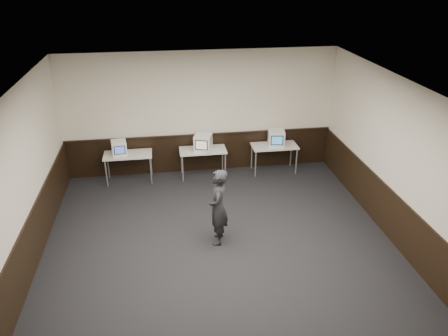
% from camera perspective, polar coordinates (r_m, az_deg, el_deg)
% --- Properties ---
extents(floor, '(8.00, 8.00, 0.00)m').
position_cam_1_polar(floor, '(8.53, -0.10, -11.75)').
color(floor, black).
rests_on(floor, ground).
extents(ceiling, '(8.00, 8.00, 0.00)m').
position_cam_1_polar(ceiling, '(7.06, -0.11, 9.36)').
color(ceiling, white).
rests_on(ceiling, back_wall).
extents(back_wall, '(7.00, 0.00, 7.00)m').
position_cam_1_polar(back_wall, '(11.33, -3.10, 7.18)').
color(back_wall, silver).
rests_on(back_wall, ground).
extents(left_wall, '(0.00, 8.00, 8.00)m').
position_cam_1_polar(left_wall, '(8.00, -25.79, -3.72)').
color(left_wall, silver).
rests_on(left_wall, ground).
extents(right_wall, '(0.00, 8.00, 8.00)m').
position_cam_1_polar(right_wall, '(8.83, 22.99, -0.45)').
color(right_wall, silver).
rests_on(right_wall, ground).
extents(wainscot_back, '(6.98, 0.04, 1.00)m').
position_cam_1_polar(wainscot_back, '(11.71, -2.96, 2.03)').
color(wainscot_back, black).
rests_on(wainscot_back, back_wall).
extents(wainscot_left, '(0.04, 7.98, 1.00)m').
position_cam_1_polar(wainscot_left, '(8.55, -24.26, -10.17)').
color(wainscot_left, black).
rests_on(wainscot_left, left_wall).
extents(wainscot_right, '(0.04, 7.98, 1.00)m').
position_cam_1_polar(wainscot_right, '(9.32, 21.73, -6.55)').
color(wainscot_right, black).
rests_on(wainscot_right, right_wall).
extents(wainscot_rail, '(6.98, 0.06, 0.04)m').
position_cam_1_polar(wainscot_rail, '(11.49, -3.01, 4.37)').
color(wainscot_rail, black).
rests_on(wainscot_rail, wainscot_back).
extents(desk_left, '(1.20, 0.60, 0.75)m').
position_cam_1_polar(desk_left, '(11.28, -12.43, 1.48)').
color(desk_left, silver).
rests_on(desk_left, ground).
extents(desk_center, '(1.20, 0.60, 0.75)m').
position_cam_1_polar(desk_center, '(11.29, -2.78, 2.10)').
color(desk_center, silver).
rests_on(desk_center, ground).
extents(desk_right, '(1.20, 0.60, 0.75)m').
position_cam_1_polar(desk_right, '(11.61, 6.59, 2.64)').
color(desk_right, silver).
rests_on(desk_right, ground).
extents(emac_left, '(0.41, 0.43, 0.36)m').
position_cam_1_polar(emac_left, '(11.19, -13.54, 2.57)').
color(emac_left, white).
rests_on(emac_left, desk_left).
extents(emac_center, '(0.54, 0.55, 0.42)m').
position_cam_1_polar(emac_center, '(11.14, -2.75, 3.34)').
color(emac_center, white).
rests_on(emac_center, desk_center).
extents(emac_right, '(0.49, 0.51, 0.42)m').
position_cam_1_polar(emac_right, '(11.50, 6.84, 3.92)').
color(emac_right, white).
rests_on(emac_right, desk_right).
extents(person, '(0.49, 0.65, 1.59)m').
position_cam_1_polar(person, '(8.57, -0.78, -5.14)').
color(person, black).
rests_on(person, ground).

